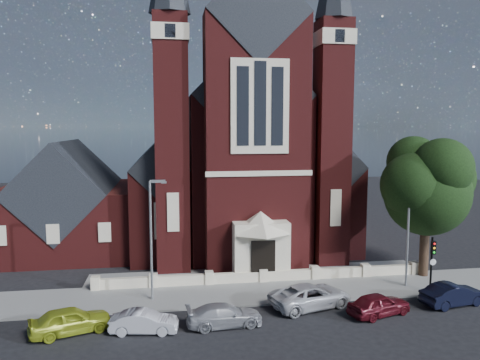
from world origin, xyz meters
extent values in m
plane|color=black|center=(0.00, 15.00, 0.00)|extent=(120.00, 120.00, 0.00)
cube|color=gray|center=(0.00, 4.50, 0.00)|extent=(60.00, 5.00, 0.12)
cube|color=gray|center=(0.00, 8.50, 0.00)|extent=(26.00, 3.00, 0.14)
cube|color=beige|center=(0.00, 6.50, 0.00)|extent=(24.00, 0.40, 0.90)
cube|color=#551716|center=(0.00, 25.00, 7.00)|extent=(10.00, 30.00, 14.00)
cube|color=black|center=(0.00, 25.00, 14.00)|extent=(10.00, 30.20, 10.00)
cube|color=#551716|center=(-7.50, 24.00, 4.00)|extent=(5.00, 26.00, 8.00)
cube|color=#551716|center=(7.50, 24.00, 4.00)|extent=(5.00, 26.00, 8.00)
cube|color=black|center=(-7.50, 24.00, 8.00)|extent=(5.01, 26.20, 5.01)
cube|color=black|center=(7.50, 24.00, 8.00)|extent=(5.01, 26.20, 5.01)
cube|color=#551716|center=(0.00, 9.50, 10.00)|extent=(8.00, 3.00, 20.00)
cube|color=black|center=(0.00, 9.50, 20.00)|extent=(8.00, 3.20, 8.00)
cube|color=beige|center=(0.00, 7.95, 13.00)|extent=(4.40, 0.15, 7.00)
cube|color=black|center=(0.00, 7.88, 13.20)|extent=(0.90, 0.08, 6.20)
cube|color=beige|center=(0.00, 7.50, 2.20)|extent=(4.20, 2.00, 4.40)
cube|color=black|center=(0.00, 6.45, 1.60)|extent=(1.80, 0.12, 3.20)
cone|color=beige|center=(0.00, 7.50, 4.40)|extent=(4.60, 4.60, 1.60)
cube|color=#551716|center=(-6.50, 10.50, 10.00)|extent=(2.60, 2.60, 20.00)
cube|color=beige|center=(-6.50, 10.50, 18.50)|extent=(2.80, 2.80, 1.20)
cube|color=#551716|center=(6.50, 10.50, 10.00)|extent=(2.60, 2.60, 20.00)
cube|color=beige|center=(6.50, 10.50, 18.50)|extent=(2.80, 2.80, 1.20)
cube|color=#551716|center=(-16.00, 18.00, 3.00)|extent=(12.00, 12.00, 6.00)
cube|color=black|center=(-16.00, 18.00, 6.00)|extent=(8.49, 12.20, 8.49)
cylinder|color=black|center=(12.50, 6.00, 2.50)|extent=(0.70, 0.70, 5.00)
sphere|color=black|center=(12.50, 6.00, 6.50)|extent=(6.40, 6.40, 6.40)
sphere|color=black|center=(12.90, 4.80, 8.50)|extent=(4.40, 4.40, 4.40)
cylinder|color=gray|center=(-8.00, 4.00, 4.00)|extent=(0.16, 0.16, 8.00)
cube|color=gray|center=(-7.50, 4.00, 8.00)|extent=(1.00, 0.15, 0.18)
cube|color=gray|center=(-7.10, 4.00, 7.92)|extent=(0.35, 0.22, 0.12)
cylinder|color=gray|center=(10.00, 4.00, 4.00)|extent=(0.16, 0.16, 8.00)
cube|color=gray|center=(10.50, 4.00, 8.00)|extent=(1.00, 0.15, 0.18)
cube|color=gray|center=(10.90, 4.00, 7.92)|extent=(0.35, 0.22, 0.12)
cylinder|color=black|center=(11.00, 2.50, 2.00)|extent=(0.14, 0.14, 4.00)
cube|color=black|center=(11.00, 2.35, 3.30)|extent=(0.28, 0.22, 0.90)
sphere|color=red|center=(11.00, 2.22, 3.60)|extent=(0.14, 0.14, 0.14)
sphere|color=#CC8C0C|center=(11.00, 2.22, 3.30)|extent=(0.14, 0.14, 0.14)
sphere|color=#0C9919|center=(11.00, 2.22, 3.00)|extent=(0.14, 0.14, 0.14)
imported|color=#96A420|center=(-12.35, -0.27, 0.75)|extent=(4.75, 3.17, 1.50)
imported|color=#B9BAC2|center=(-8.28, -0.78, 0.62)|extent=(3.92, 1.78, 1.25)
imported|color=#919298|center=(-3.72, -0.60, 0.64)|extent=(4.55, 2.14, 1.28)
imported|color=silver|center=(2.08, 1.39, 0.75)|extent=(5.87, 3.91, 1.50)
imported|color=#510D16|center=(5.82, -0.48, 0.69)|extent=(4.38, 2.78, 1.39)
imported|color=black|center=(11.31, 0.31, 0.72)|extent=(4.59, 2.34, 1.44)
camera|label=1|loc=(-6.75, -26.44, 11.52)|focal=35.00mm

